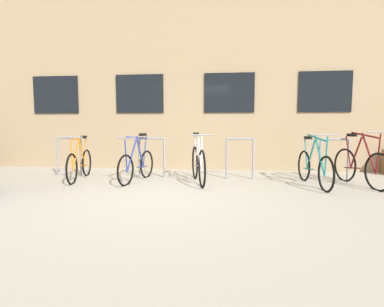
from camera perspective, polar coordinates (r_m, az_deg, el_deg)
ground_plane at (r=4.94m, az=-6.61°, el=-8.49°), size 42.00×42.00×0.00m
storefront_building at (r=10.89m, az=0.42°, el=17.55°), size 28.00×5.47×6.95m
bike_rack at (r=6.64m, az=0.63°, el=-0.01°), size 6.63×0.05×0.92m
bicycle_blue at (r=6.40m, az=-10.60°, el=-2.04°), size 0.46×1.60×1.04m
bicycle_orange at (r=6.93m, az=-20.89°, el=-1.74°), size 0.46×1.65×0.98m
bicycle_maroon at (r=6.73m, az=29.80°, el=-2.05°), size 0.53×1.65×1.11m
bicycle_white at (r=6.14m, az=1.20°, el=-1.90°), size 0.54×1.70×1.06m
bicycle_teal at (r=6.33m, az=22.54°, el=-2.34°), size 0.44×1.76×1.06m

